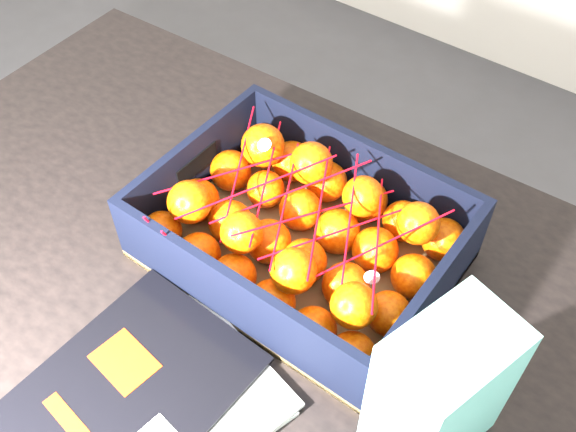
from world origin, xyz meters
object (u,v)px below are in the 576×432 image
Objects in this scene: retail_carton at (440,390)px; magazine_stack at (142,406)px; produce_crate at (301,239)px; table at (231,321)px.

magazine_stack is at bearing -131.59° from retail_carton.
magazine_stack is 0.84× the size of produce_crate.
magazine_stack is 1.68× the size of retail_carton.
magazine_stack is 0.34m from retail_carton.
table is 6.28× the size of retail_carton.
retail_carton is at bearing -3.92° from table.
produce_crate is (0.05, 0.10, 0.13)m from table.
retail_carton reaches higher than table.
retail_carton is (0.31, -0.02, 0.20)m from table.
produce_crate is (0.01, 0.29, 0.03)m from magazine_stack.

